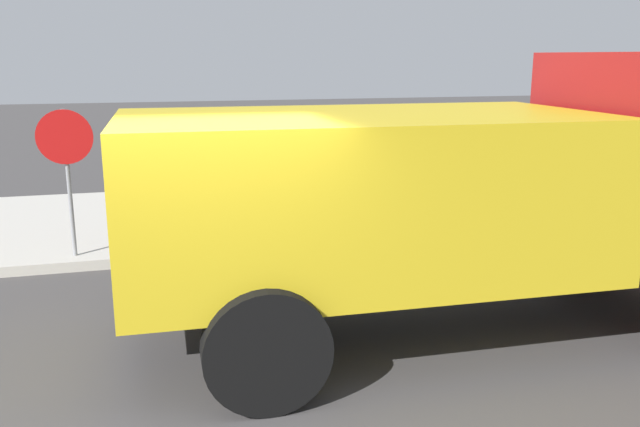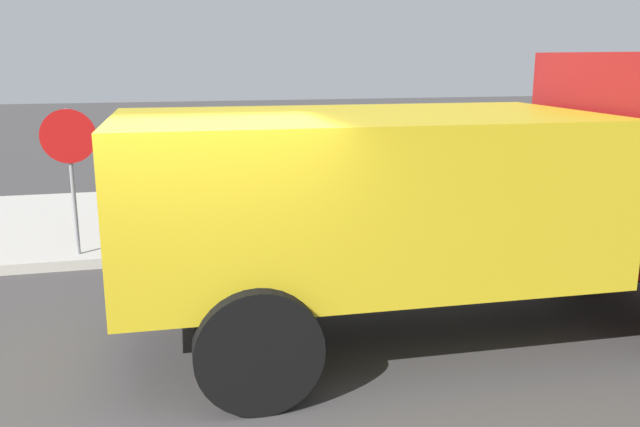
{
  "view_description": "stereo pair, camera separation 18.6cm",
  "coord_description": "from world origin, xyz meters",
  "px_view_note": "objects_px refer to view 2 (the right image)",
  "views": [
    {
      "loc": [
        -0.41,
        -5.41,
        2.96
      ],
      "look_at": [
        1.71,
        2.53,
        0.99
      ],
      "focal_mm": 37.06,
      "sensor_mm": 36.0,
      "label": 1
    },
    {
      "loc": [
        -0.23,
        -5.46,
        2.96
      ],
      "look_at": [
        1.71,
        2.53,
        0.99
      ],
      "focal_mm": 37.06,
      "sensor_mm": 36.0,
      "label": 2
    }
  ],
  "objects_px": {
    "loose_tire": "(231,199)",
    "stop_sign": "(70,155)",
    "dump_truck_yellow": "(475,186)",
    "fire_hydrant": "(220,207)"
  },
  "relations": [
    {
      "from": "fire_hydrant",
      "to": "loose_tire",
      "type": "xyz_separation_m",
      "value": [
        0.17,
        -0.15,
        0.15
      ]
    },
    {
      "from": "loose_tire",
      "to": "dump_truck_yellow",
      "type": "relative_size",
      "value": 0.16
    },
    {
      "from": "fire_hydrant",
      "to": "dump_truck_yellow",
      "type": "xyz_separation_m",
      "value": [
        2.35,
        -4.21,
        1.03
      ]
    },
    {
      "from": "stop_sign",
      "to": "dump_truck_yellow",
      "type": "height_order",
      "value": "dump_truck_yellow"
    },
    {
      "from": "dump_truck_yellow",
      "to": "loose_tire",
      "type": "bearing_deg",
      "value": 118.27
    },
    {
      "from": "loose_tire",
      "to": "stop_sign",
      "type": "height_order",
      "value": "stop_sign"
    },
    {
      "from": "fire_hydrant",
      "to": "dump_truck_yellow",
      "type": "relative_size",
      "value": 0.11
    },
    {
      "from": "loose_tire",
      "to": "stop_sign",
      "type": "distance_m",
      "value": 2.52
    },
    {
      "from": "dump_truck_yellow",
      "to": "stop_sign",
      "type": "bearing_deg",
      "value": 142.23
    },
    {
      "from": "loose_tire",
      "to": "dump_truck_yellow",
      "type": "xyz_separation_m",
      "value": [
        2.18,
        -4.06,
        0.88
      ]
    }
  ]
}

